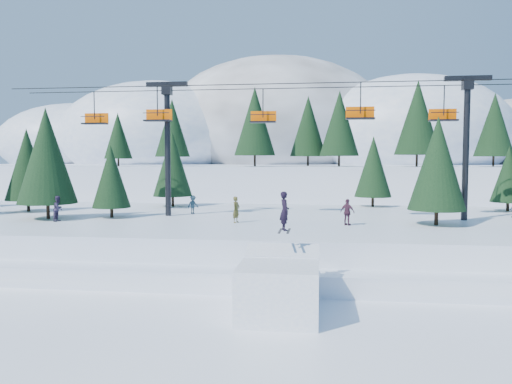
# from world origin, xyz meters

# --- Properties ---
(ground) EXTENTS (160.00, 160.00, 0.00)m
(ground) POSITION_xyz_m (0.00, 0.00, 0.00)
(ground) COLOR white
(ground) RESTS_ON ground
(mid_shelf) EXTENTS (70.00, 22.00, 2.50)m
(mid_shelf) POSITION_xyz_m (0.00, 18.00, 1.25)
(mid_shelf) COLOR white
(mid_shelf) RESTS_ON ground
(berm) EXTENTS (70.00, 6.00, 1.10)m
(berm) POSITION_xyz_m (0.00, 8.00, 0.55)
(berm) COLOR white
(berm) RESTS_ON ground
(mountain_ridge) EXTENTS (119.00, 60.00, 26.46)m
(mountain_ridge) POSITION_xyz_m (-5.07, 73.33, 9.64)
(mountain_ridge) COLOR white
(mountain_ridge) RESTS_ON ground
(jump_kicker) EXTENTS (3.46, 4.72, 5.38)m
(jump_kicker) POSITION_xyz_m (0.96, 2.37, 1.29)
(jump_kicker) COLOR white
(jump_kicker) RESTS_ON ground
(chairlift) EXTENTS (46.00, 3.21, 10.28)m
(chairlift) POSITION_xyz_m (1.91, 18.05, 9.32)
(chairlift) COLOR black
(chairlift) RESTS_ON mid_shelf
(conifer_stand) EXTENTS (61.08, 17.80, 9.72)m
(conifer_stand) POSITION_xyz_m (4.24, 18.94, 6.90)
(conifer_stand) COLOR black
(conifer_stand) RESTS_ON mid_shelf
(distant_skiers) EXTENTS (33.72, 7.43, 1.81)m
(distant_skiers) POSITION_xyz_m (-1.50, 16.31, 3.36)
(distant_skiers) COLOR #28424E
(distant_skiers) RESTS_ON mid_shelf
(banner_near) EXTENTS (2.84, 0.39, 0.90)m
(banner_near) POSITION_xyz_m (7.07, 5.36, 0.54)
(banner_near) COLOR black
(banner_near) RESTS_ON ground
(banner_far) EXTENTS (2.64, 1.15, 0.90)m
(banner_far) POSITION_xyz_m (7.83, 5.84, 0.54)
(banner_far) COLOR black
(banner_far) RESTS_ON ground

